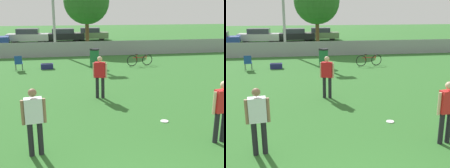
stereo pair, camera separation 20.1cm
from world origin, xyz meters
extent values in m
cube|color=gray|center=(0.00, 18.00, 0.55)|extent=(26.62, 0.03, 1.10)
cylinder|color=#9E9EA3|center=(-1.63, 19.48, 4.05)|extent=(0.20, 0.20, 8.11)
cylinder|color=brown|center=(1.13, 21.83, 1.31)|extent=(0.32, 0.32, 2.62)
sphere|color=#286023|center=(1.13, 21.83, 4.08)|extent=(3.90, 3.90, 3.90)
cylinder|color=black|center=(2.72, 3.23, 0.42)|extent=(0.13, 0.13, 0.84)
cylinder|color=black|center=(2.94, 3.26, 0.42)|extent=(0.13, 0.13, 0.84)
cube|color=red|center=(2.83, 3.25, 1.14)|extent=(0.44, 0.28, 0.60)
sphere|color=#D8AD8C|center=(2.83, 3.25, 1.57)|extent=(0.20, 0.20, 0.20)
cylinder|color=#D8AD8C|center=(2.59, 3.21, 1.11)|extent=(0.08, 0.08, 0.59)
cylinder|color=black|center=(-1.98, 3.38, 0.42)|extent=(0.13, 0.13, 0.84)
cylinder|color=black|center=(-1.75, 3.41, 0.42)|extent=(0.13, 0.13, 0.84)
cube|color=silver|center=(-1.87, 3.40, 1.14)|extent=(0.43, 0.27, 0.60)
sphere|color=#8C664C|center=(-1.87, 3.40, 1.57)|extent=(0.20, 0.20, 0.20)
cylinder|color=#8C664C|center=(-2.11, 3.36, 1.11)|extent=(0.08, 0.08, 0.59)
cylinder|color=#8C664C|center=(-1.62, 3.43, 1.11)|extent=(0.08, 0.08, 0.59)
cylinder|color=black|center=(0.16, 7.63, 0.42)|extent=(0.13, 0.13, 0.84)
cylinder|color=black|center=(0.38, 7.56, 0.42)|extent=(0.13, 0.13, 0.84)
cube|color=red|center=(0.27, 7.60, 1.14)|extent=(0.46, 0.34, 0.60)
sphere|color=#D8AD8C|center=(0.27, 7.60, 1.57)|extent=(0.20, 0.20, 0.20)
cylinder|color=#D8AD8C|center=(0.04, 7.68, 1.11)|extent=(0.08, 0.08, 0.59)
cylinder|color=#D8AD8C|center=(0.50, 7.52, 1.11)|extent=(0.08, 0.08, 0.59)
cylinder|color=white|center=(1.92, 4.83, 0.01)|extent=(0.25, 0.25, 0.03)
torus|color=white|center=(1.92, 4.83, 0.01)|extent=(0.25, 0.25, 0.03)
cylinder|color=#333338|center=(-3.43, 13.74, 0.20)|extent=(0.02, 0.02, 0.39)
cylinder|color=#333338|center=(-3.79, 13.72, 0.20)|extent=(0.02, 0.02, 0.39)
cylinder|color=#333338|center=(-3.41, 13.38, 0.20)|extent=(0.02, 0.02, 0.39)
cylinder|color=#333338|center=(-3.77, 13.36, 0.20)|extent=(0.02, 0.02, 0.39)
cube|color=navy|center=(-3.60, 13.55, 0.41)|extent=(0.43, 0.43, 0.03)
cube|color=navy|center=(-3.59, 13.36, 0.65)|extent=(0.41, 0.05, 0.45)
torus|color=black|center=(3.10, 13.62, 0.34)|extent=(0.69, 0.14, 0.69)
torus|color=black|center=(4.11, 13.76, 0.34)|extent=(0.69, 0.14, 0.69)
cylinder|color=#A51E19|center=(3.61, 13.69, 0.52)|extent=(0.93, 0.16, 0.04)
cylinder|color=#A51E19|center=(3.39, 13.66, 0.52)|extent=(0.03, 0.03, 0.35)
cylinder|color=#A51E19|center=(4.03, 13.75, 0.52)|extent=(0.03, 0.03, 0.32)
cube|color=black|center=(3.39, 13.66, 0.72)|extent=(0.17, 0.08, 0.04)
cylinder|color=black|center=(4.03, 13.75, 0.68)|extent=(0.08, 0.44, 0.03)
cylinder|color=#1E6638|center=(0.79, 13.76, 0.52)|extent=(0.55, 0.55, 1.04)
cylinder|color=black|center=(0.79, 13.76, 1.08)|extent=(0.58, 0.58, 0.08)
cube|color=navy|center=(-2.04, 13.72, 0.16)|extent=(0.69, 0.38, 0.31)
cube|color=black|center=(-2.04, 13.72, 0.33)|extent=(0.59, 0.04, 0.02)
cylinder|color=black|center=(-7.15, 27.02, 0.30)|extent=(0.62, 0.24, 0.60)
cylinder|color=black|center=(-6.98, 25.49, 0.30)|extent=(0.62, 0.24, 0.60)
cylinder|color=black|center=(-3.21, 28.91, 0.31)|extent=(0.63, 0.21, 0.62)
cylinder|color=black|center=(-3.27, 27.42, 0.31)|extent=(0.63, 0.21, 0.62)
cylinder|color=black|center=(-5.87, 29.02, 0.31)|extent=(0.63, 0.21, 0.62)
cylinder|color=black|center=(-5.94, 27.53, 0.31)|extent=(0.63, 0.21, 0.62)
cube|color=#B7B7BC|center=(-4.57, 28.22, 0.54)|extent=(4.37, 1.90, 0.71)
cube|color=#2D333D|center=(-4.57, 28.22, 1.17)|extent=(2.30, 1.60, 0.53)
cylinder|color=black|center=(0.47, 29.49, 0.31)|extent=(0.63, 0.19, 0.63)
cylinder|color=black|center=(0.50, 27.91, 0.31)|extent=(0.63, 0.19, 0.63)
cylinder|color=black|center=(-2.31, 29.45, 0.31)|extent=(0.63, 0.19, 0.63)
cylinder|color=black|center=(-2.28, 27.87, 0.31)|extent=(0.63, 0.19, 0.63)
cube|color=black|center=(-0.90, 28.68, 0.53)|extent=(4.52, 1.88, 0.67)
cube|color=#2D333D|center=(-0.90, 28.68, 1.12)|extent=(2.36, 1.62, 0.50)
cylinder|color=black|center=(3.45, 29.88, 0.34)|extent=(0.68, 0.23, 0.67)
cylinder|color=black|center=(3.34, 28.43, 0.34)|extent=(0.68, 0.23, 0.67)
cylinder|color=black|center=(0.92, 30.07, 0.34)|extent=(0.68, 0.23, 0.67)
cylinder|color=black|center=(0.81, 28.62, 0.34)|extent=(0.68, 0.23, 0.67)
cube|color=#59724C|center=(2.13, 29.25, 0.55)|extent=(4.20, 1.98, 0.67)
cube|color=#2D333D|center=(2.13, 29.25, 1.14)|extent=(2.23, 1.63, 0.50)
camera|label=1|loc=(-1.17, -2.95, 3.41)|focal=45.00mm
camera|label=2|loc=(-0.97, -2.98, 3.41)|focal=45.00mm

